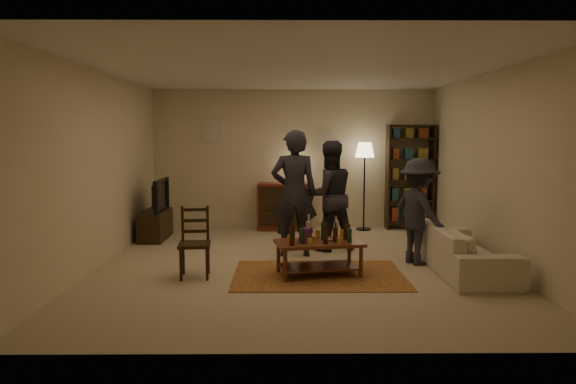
{
  "coord_description": "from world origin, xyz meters",
  "views": [
    {
      "loc": [
        -0.2,
        -7.1,
        1.81
      ],
      "look_at": [
        -0.14,
        0.1,
        1.02
      ],
      "focal_mm": 32.0,
      "sensor_mm": 36.0,
      "label": 1
    }
  ],
  "objects_px": {
    "tv_stand": "(156,217)",
    "sofa": "(463,249)",
    "dining_chair": "(195,240)",
    "person_by_sofa": "(419,211)",
    "person_left": "(294,193)",
    "dresser": "(284,205)",
    "bookshelf": "(410,176)",
    "floor_lamp": "(365,156)",
    "coffee_table": "(319,245)",
    "person_right": "(329,196)"
  },
  "relations": [
    {
      "from": "tv_stand",
      "to": "person_by_sofa",
      "type": "xyz_separation_m",
      "value": [
        4.14,
        -1.79,
        0.36
      ]
    },
    {
      "from": "tv_stand",
      "to": "sofa",
      "type": "bearing_deg",
      "value": -25.34
    },
    {
      "from": "floor_lamp",
      "to": "coffee_table",
      "type": "bearing_deg",
      "value": -108.6
    },
    {
      "from": "tv_stand",
      "to": "bookshelf",
      "type": "bearing_deg",
      "value": 11.8
    },
    {
      "from": "bookshelf",
      "to": "person_left",
      "type": "relative_size",
      "value": 1.06
    },
    {
      "from": "floor_lamp",
      "to": "person_left",
      "type": "relative_size",
      "value": 0.89
    },
    {
      "from": "coffee_table",
      "to": "dining_chair",
      "type": "distance_m",
      "value": 1.6
    },
    {
      "from": "person_left",
      "to": "sofa",
      "type": "bearing_deg",
      "value": 154.72
    },
    {
      "from": "person_by_sofa",
      "to": "tv_stand",
      "type": "bearing_deg",
      "value": 42.25
    },
    {
      "from": "coffee_table",
      "to": "bookshelf",
      "type": "height_order",
      "value": "bookshelf"
    },
    {
      "from": "tv_stand",
      "to": "person_by_sofa",
      "type": "relative_size",
      "value": 0.71
    },
    {
      "from": "dining_chair",
      "to": "dresser",
      "type": "bearing_deg",
      "value": 65.33
    },
    {
      "from": "bookshelf",
      "to": "sofa",
      "type": "bearing_deg",
      "value": -90.82
    },
    {
      "from": "person_right",
      "to": "dresser",
      "type": "bearing_deg",
      "value": -84.13
    },
    {
      "from": "coffee_table",
      "to": "tv_stand",
      "type": "relative_size",
      "value": 1.13
    },
    {
      "from": "sofa",
      "to": "tv_stand",
      "type": "bearing_deg",
      "value": 64.66
    },
    {
      "from": "coffee_table",
      "to": "dresser",
      "type": "relative_size",
      "value": 0.88
    },
    {
      "from": "coffee_table",
      "to": "tv_stand",
      "type": "xyz_separation_m",
      "value": [
        -2.7,
        2.39,
        -0.02
      ]
    },
    {
      "from": "tv_stand",
      "to": "bookshelf",
      "type": "distance_m",
      "value": 4.84
    },
    {
      "from": "tv_stand",
      "to": "dresser",
      "type": "height_order",
      "value": "dresser"
    },
    {
      "from": "coffee_table",
      "to": "bookshelf",
      "type": "bearing_deg",
      "value": 59.43
    },
    {
      "from": "dresser",
      "to": "person_right",
      "type": "distance_m",
      "value": 1.98
    },
    {
      "from": "bookshelf",
      "to": "person_left",
      "type": "xyz_separation_m",
      "value": [
        -2.29,
        -2.24,
        -0.09
      ]
    },
    {
      "from": "person_by_sofa",
      "to": "dining_chair",
      "type": "bearing_deg",
      "value": 77.18
    },
    {
      "from": "coffee_table",
      "to": "person_left",
      "type": "xyz_separation_m",
      "value": [
        -0.3,
        1.13,
        0.55
      ]
    },
    {
      "from": "dining_chair",
      "to": "person_by_sofa",
      "type": "bearing_deg",
      "value": 6.01
    },
    {
      "from": "coffee_table",
      "to": "bookshelf",
      "type": "distance_m",
      "value": 3.97
    },
    {
      "from": "dining_chair",
      "to": "dresser",
      "type": "xyz_separation_m",
      "value": [
        1.15,
        3.32,
        -0.0
      ]
    },
    {
      "from": "dining_chair",
      "to": "dresser",
      "type": "distance_m",
      "value": 3.52
    },
    {
      "from": "dining_chair",
      "to": "tv_stand",
      "type": "relative_size",
      "value": 0.87
    },
    {
      "from": "dining_chair",
      "to": "person_right",
      "type": "bearing_deg",
      "value": 33.67
    },
    {
      "from": "person_left",
      "to": "bookshelf",
      "type": "bearing_deg",
      "value": -138.14
    },
    {
      "from": "tv_stand",
      "to": "bookshelf",
      "type": "relative_size",
      "value": 0.52
    },
    {
      "from": "person_left",
      "to": "person_by_sofa",
      "type": "height_order",
      "value": "person_left"
    },
    {
      "from": "bookshelf",
      "to": "person_right",
      "type": "xyz_separation_m",
      "value": [
        -1.73,
        -1.87,
        -0.17
      ]
    },
    {
      "from": "coffee_table",
      "to": "tv_stand",
      "type": "height_order",
      "value": "tv_stand"
    },
    {
      "from": "dining_chair",
      "to": "person_left",
      "type": "xyz_separation_m",
      "value": [
        1.3,
        1.15,
        0.47
      ]
    },
    {
      "from": "floor_lamp",
      "to": "dresser",
      "type": "bearing_deg",
      "value": 177.64
    },
    {
      "from": "bookshelf",
      "to": "floor_lamp",
      "type": "xyz_separation_m",
      "value": [
        -0.9,
        -0.13,
        0.39
      ]
    },
    {
      "from": "coffee_table",
      "to": "sofa",
      "type": "distance_m",
      "value": 1.96
    },
    {
      "from": "tv_stand",
      "to": "floor_lamp",
      "type": "height_order",
      "value": "floor_lamp"
    },
    {
      "from": "coffee_table",
      "to": "dresser",
      "type": "xyz_separation_m",
      "value": [
        -0.45,
        3.3,
        0.08
      ]
    },
    {
      "from": "dining_chair",
      "to": "person_by_sofa",
      "type": "distance_m",
      "value": 3.12
    },
    {
      "from": "bookshelf",
      "to": "dining_chair",
      "type": "bearing_deg",
      "value": -136.59
    },
    {
      "from": "dining_chair",
      "to": "floor_lamp",
      "type": "distance_m",
      "value": 4.33
    },
    {
      "from": "dining_chair",
      "to": "person_by_sofa",
      "type": "relative_size",
      "value": 0.61
    },
    {
      "from": "floor_lamp",
      "to": "person_left",
      "type": "height_order",
      "value": "person_left"
    },
    {
      "from": "person_by_sofa",
      "to": "dresser",
      "type": "bearing_deg",
      "value": 10.59
    },
    {
      "from": "dresser",
      "to": "floor_lamp",
      "type": "relative_size",
      "value": 0.81
    },
    {
      "from": "bookshelf",
      "to": "person_by_sofa",
      "type": "xyz_separation_m",
      "value": [
        -0.55,
        -2.77,
        -0.29
      ]
    }
  ]
}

